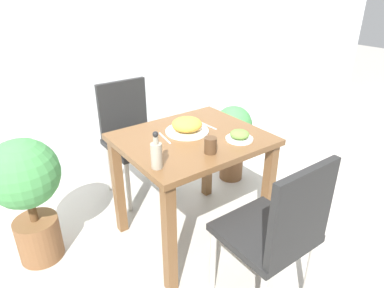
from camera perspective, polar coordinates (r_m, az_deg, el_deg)
The scene contains 13 objects.
ground_plane at distance 2.48m, azimuth -0.00°, elevation -14.41°, with size 16.00×16.00×0.00m, color #B7B2A8.
wall_back at distance 3.05m, azimuth -15.38°, elevation 19.38°, with size 8.00×0.05×2.60m.
dining_table at distance 2.14m, azimuth -0.00°, elevation -1.97°, with size 0.86×0.73×0.74m.
chair_near at distance 1.75m, azimuth 14.08°, elevation -13.73°, with size 0.42×0.42×0.90m.
chair_far at distance 2.73m, azimuth -10.11°, elevation 1.88°, with size 0.42×0.42×0.90m.
food_plate at distance 2.12m, azimuth -0.84°, elevation 3.04°, with size 0.27×0.27×0.09m.
side_plate at distance 2.04m, azimuth 7.92°, elevation 1.37°, with size 0.16×0.16×0.06m.
drink_cup at distance 1.87m, azimuth 3.10°, elevation -0.22°, with size 0.07×0.07×0.09m.
sauce_bottle at distance 1.71m, azimuth -5.95°, elevation -1.69°, with size 0.06×0.06×0.20m.
fork_utensil at distance 2.06m, azimuth -4.58°, elevation 0.98°, with size 0.04×0.17×0.00m.
spoon_utensil at distance 2.23m, azimuth 2.64°, elevation 3.08°, with size 0.02×0.17×0.00m.
potted_plant_left at distance 2.21m, azimuth -25.80°, elevation -6.79°, with size 0.41×0.41×0.81m.
potted_plant_right at distance 2.90m, azimuth 6.82°, elevation 1.46°, with size 0.31×0.31×0.66m.
Camera 1 is at (-1.11, -1.53, 1.60)m, focal length 32.00 mm.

